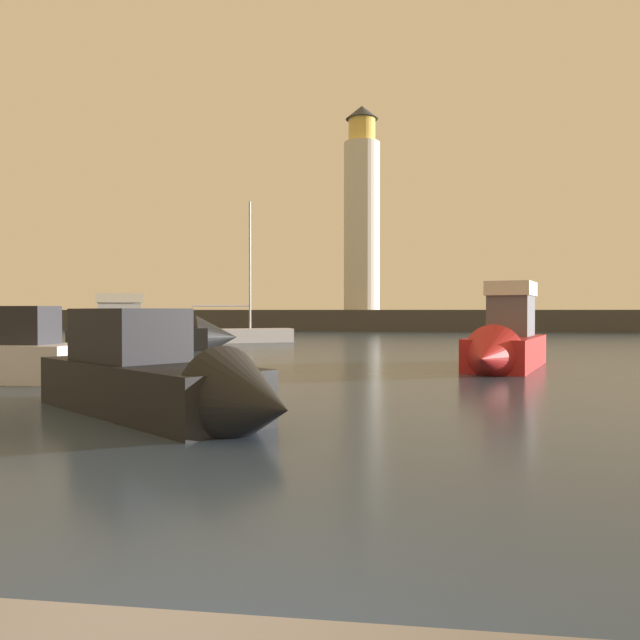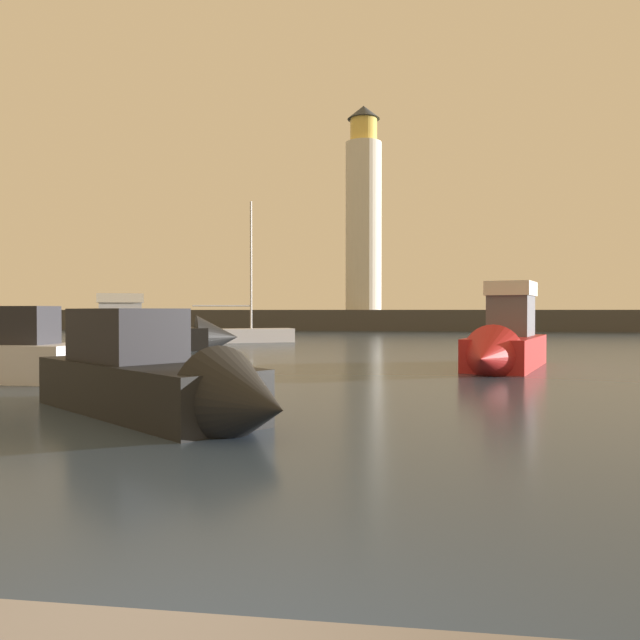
% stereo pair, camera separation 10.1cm
% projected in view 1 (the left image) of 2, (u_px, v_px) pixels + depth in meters
% --- Properties ---
extents(ground_plane, '(220.00, 220.00, 0.00)m').
position_uv_depth(ground_plane, '(380.00, 348.00, 30.03)').
color(ground_plane, '#2D3D51').
extents(breakwater, '(89.01, 6.44, 1.91)m').
position_uv_depth(breakwater, '(391.00, 320.00, 57.54)').
color(breakwater, '#423F3D').
rests_on(breakwater, ground_plane).
extents(lighthouse, '(3.39, 3.39, 19.27)m').
position_uv_depth(lighthouse, '(362.00, 213.00, 57.75)').
color(lighthouse, silver).
rests_on(lighthouse, breakwater).
extents(motorboat_0, '(7.76, 5.19, 3.09)m').
position_uv_depth(motorboat_0, '(161.00, 334.00, 28.30)').
color(motorboat_0, black).
rests_on(motorboat_0, ground_plane).
extents(motorboat_1, '(6.14, 5.27, 2.19)m').
position_uv_depth(motorboat_1, '(166.00, 380.00, 10.41)').
color(motorboat_1, black).
rests_on(motorboat_1, ground_plane).
extents(motorboat_3, '(3.79, 6.62, 3.15)m').
position_uv_depth(motorboat_3, '(503.00, 342.00, 19.14)').
color(motorboat_3, '#B21E1E').
rests_on(motorboat_3, ground_plane).
extents(sailboat_moored, '(6.04, 4.02, 8.13)m').
position_uv_depth(sailboat_moored, '(240.00, 334.00, 35.07)').
color(sailboat_moored, silver).
rests_on(sailboat_moored, ground_plane).
extents(mooring_buoy, '(1.08, 1.08, 1.08)m').
position_uv_depth(mooring_buoy, '(143.00, 346.00, 22.61)').
color(mooring_buoy, '#EA5919').
rests_on(mooring_buoy, ground_plane).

